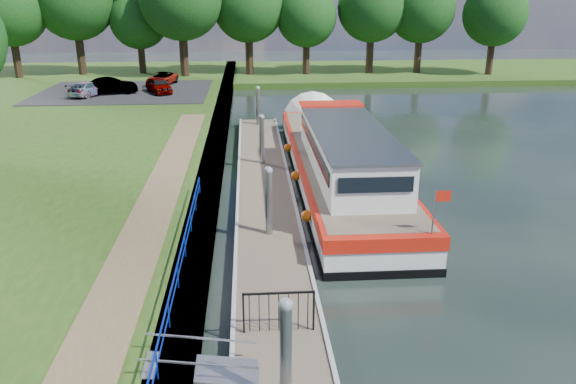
{
  "coord_description": "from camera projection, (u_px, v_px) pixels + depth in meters",
  "views": [
    {
      "loc": [
        -0.66,
        -10.28,
        8.69
      ],
      "look_at": [
        0.81,
        10.13,
        1.4
      ],
      "focal_mm": 35.0,
      "sensor_mm": 36.0,
      "label": 1
    }
  ],
  "objects": [
    {
      "name": "bank_edge",
      "position": [
        210.0,
        179.0,
        26.41
      ],
      "size": [
        1.1,
        90.0,
        0.78
      ],
      "primitive_type": "cube",
      "color": "#473D2D",
      "rests_on": "ground"
    },
    {
      "name": "pontoon",
      "position": [
        265.0,
        197.0,
        24.77
      ],
      "size": [
        2.5,
        30.0,
        0.56
      ],
      "color": "brown",
      "rests_on": "ground"
    },
    {
      "name": "footpath",
      "position": [
        144.0,
        232.0,
        19.57
      ],
      "size": [
        1.6,
        40.0,
        0.05
      ],
      "primitive_type": "cube",
      "color": "brown",
      "rests_on": "riverbank"
    },
    {
      "name": "car_a",
      "position": [
        159.0,
        85.0,
        46.27
      ],
      "size": [
        2.87,
        3.94,
        1.25
      ],
      "primitive_type": "imported",
      "rotation": [
        0.0,
        0.0,
        0.43
      ],
      "color": "#999999",
      "rests_on": "carpark"
    },
    {
      "name": "horizon_trees",
      "position": [
        236.0,
        0.0,
        55.58
      ],
      "size": [
        54.38,
        10.03,
        12.87
      ],
      "color": "#332316",
      "rests_on": "ground"
    },
    {
      "name": "car_c",
      "position": [
        89.0,
        89.0,
        44.98
      ],
      "size": [
        2.99,
        4.23,
        1.14
      ],
      "primitive_type": "imported",
      "rotation": [
        0.0,
        0.0,
        2.74
      ],
      "color": "#999999",
      "rests_on": "carpark"
    },
    {
      "name": "barge",
      "position": [
        336.0,
        157.0,
        27.41
      ],
      "size": [
        4.36,
        21.15,
        4.78
      ],
      "color": "black",
      "rests_on": "ground"
    },
    {
      "name": "carpark",
      "position": [
        125.0,
        92.0,
        47.31
      ],
      "size": [
        14.0,
        12.0,
        0.06
      ],
      "primitive_type": "cube",
      "color": "black",
      "rests_on": "riverbank"
    },
    {
      "name": "mooring_piles",
      "position": [
        265.0,
        173.0,
        24.41
      ],
      "size": [
        0.3,
        27.3,
        3.55
      ],
      "color": "gray",
      "rests_on": "ground"
    },
    {
      "name": "car_d",
      "position": [
        162.0,
        79.0,
        50.43
      ],
      "size": [
        2.74,
        4.3,
        1.11
      ],
      "primitive_type": "imported",
      "rotation": [
        0.0,
        0.0,
        -0.24
      ],
      "color": "#999999",
      "rests_on": "carpark"
    },
    {
      "name": "far_bank",
      "position": [
        362.0,
        73.0,
        62.19
      ],
      "size": [
        60.0,
        18.0,
        0.6
      ],
      "primitive_type": "cube",
      "color": "#254212",
      "rests_on": "ground"
    },
    {
      "name": "gangway",
      "position": [
        202.0,
        368.0,
        12.76
      ],
      "size": [
        2.58,
        1.0,
        0.92
      ],
      "color": "#A5A8AD",
      "rests_on": "ground"
    },
    {
      "name": "blue_fence",
      "position": [
        173.0,
        289.0,
        14.81
      ],
      "size": [
        0.04,
        18.04,
        0.72
      ],
      "color": "#0C2DBF",
      "rests_on": "riverbank"
    },
    {
      "name": "gate_panel",
      "position": [
        279.0,
        306.0,
        14.3
      ],
      "size": [
        1.85,
        0.05,
        1.15
      ],
      "color": "black",
      "rests_on": "ground"
    },
    {
      "name": "car_b",
      "position": [
        112.0,
        86.0,
        45.8
      ],
      "size": [
        4.29,
        2.5,
        1.34
      ],
      "primitive_type": "imported",
      "rotation": [
        0.0,
        0.0,
        1.86
      ],
      "color": "#999999",
      "rests_on": "carpark"
    }
  ]
}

